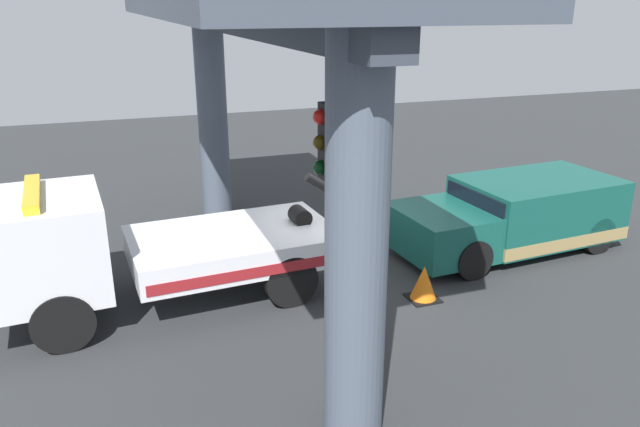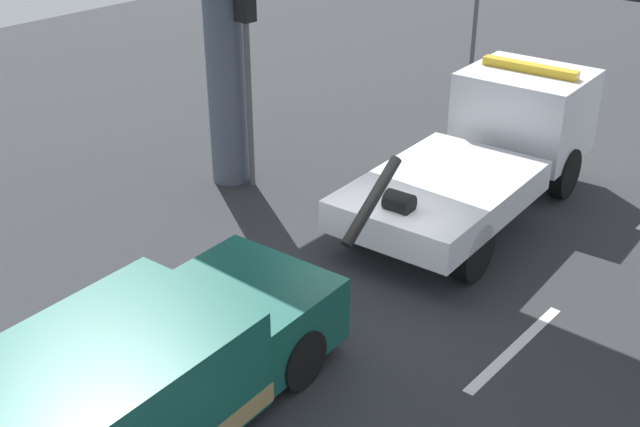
# 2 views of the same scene
# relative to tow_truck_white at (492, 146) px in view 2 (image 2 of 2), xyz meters

# --- Properties ---
(ground_plane) EXTENTS (60.00, 40.00, 0.10)m
(ground_plane) POSITION_rel_tow_truck_white_xyz_m (-3.86, -0.05, -1.25)
(ground_plane) COLOR #2D3033
(lane_stripe_mid) EXTENTS (2.60, 0.16, 0.01)m
(lane_stripe_mid) POSITION_rel_tow_truck_white_xyz_m (-3.86, -2.71, -1.20)
(lane_stripe_mid) COLOR silver
(lane_stripe_mid) RESTS_ON ground
(tow_truck_white) EXTENTS (7.32, 2.76, 2.46)m
(tow_truck_white) POSITION_rel_tow_truck_white_xyz_m (0.00, 0.00, 0.00)
(tow_truck_white) COLOR white
(tow_truck_white) RESTS_ON ground
(towed_van_green) EXTENTS (5.32, 2.50, 1.58)m
(towed_van_green) POSITION_rel_tow_truck_white_xyz_m (-8.37, -0.06, -0.42)
(towed_van_green) COLOR #145147
(towed_van_green) RESTS_ON ground
(traffic_light_far) EXTENTS (0.39, 0.32, 4.24)m
(traffic_light_far) POSITION_rel_tow_truck_white_xyz_m (-2.34, 4.07, 1.89)
(traffic_light_far) COLOR #515456
(traffic_light_far) RESTS_ON ground
(traffic_cone_orange) EXTENTS (0.57, 0.57, 0.68)m
(traffic_cone_orange) POSITION_rel_tow_truck_white_xyz_m (-5.19, 1.52, -0.88)
(traffic_cone_orange) COLOR orange
(traffic_cone_orange) RESTS_ON ground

